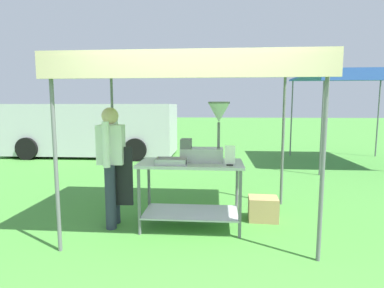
# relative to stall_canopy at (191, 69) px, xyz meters

# --- Properties ---
(ground_plane) EXTENTS (70.00, 70.00, 0.00)m
(ground_plane) POSITION_rel_stall_canopy_xyz_m (0.12, 5.04, -2.10)
(ground_plane) COLOR #478E38
(stall_canopy) EXTENTS (3.04, 2.09, 2.19)m
(stall_canopy) POSITION_rel_stall_canopy_xyz_m (0.00, 0.00, 0.00)
(stall_canopy) COLOR slate
(stall_canopy) RESTS_ON ground
(donut_cart) EXTENTS (1.36, 0.68, 0.89)m
(donut_cart) POSITION_rel_stall_canopy_xyz_m (-0.00, -0.10, -1.46)
(donut_cart) COLOR #B7B7BC
(donut_cart) RESTS_ON ground
(donut_tray) EXTENTS (0.41, 0.26, 0.07)m
(donut_tray) POSITION_rel_stall_canopy_xyz_m (-0.23, -0.24, -1.19)
(donut_tray) COLOR #B7B7BC
(donut_tray) RESTS_ON donut_cart
(donut_fryer) EXTENTS (0.64, 0.28, 0.79)m
(donut_fryer) POSITION_rel_stall_canopy_xyz_m (0.21, -0.04, -0.89)
(donut_fryer) COLOR #B7B7BC
(donut_fryer) RESTS_ON donut_cart
(menu_sign) EXTENTS (0.13, 0.05, 0.25)m
(menu_sign) POSITION_rel_stall_canopy_xyz_m (0.50, -0.29, -1.10)
(menu_sign) COLOR black
(menu_sign) RESTS_ON donut_cart
(vendor) EXTENTS (0.46, 0.53, 1.61)m
(vendor) POSITION_rel_stall_canopy_xyz_m (-1.06, -0.12, -1.20)
(vendor) COLOR #2D3347
(vendor) RESTS_ON ground
(supply_crate) EXTENTS (0.42, 0.34, 0.34)m
(supply_crate) POSITION_rel_stall_canopy_xyz_m (1.01, 0.24, -1.93)
(supply_crate) COLOR tan
(supply_crate) RESTS_ON ground
(van_silver) EXTENTS (5.42, 2.14, 1.69)m
(van_silver) POSITION_rel_stall_canopy_xyz_m (-3.76, 5.74, -1.22)
(van_silver) COLOR #BCBCC1
(van_silver) RESTS_ON ground
(neighbour_tent) EXTENTS (2.92, 3.14, 2.48)m
(neighbour_tent) POSITION_rel_stall_canopy_xyz_m (4.15, 4.70, 0.30)
(neighbour_tent) COLOR slate
(neighbour_tent) RESTS_ON ground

